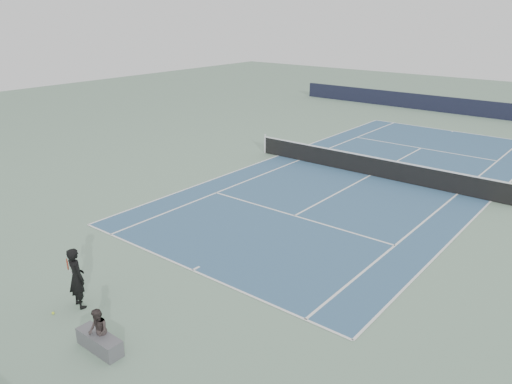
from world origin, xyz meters
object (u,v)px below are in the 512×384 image
Objects in this scene: tennis_net at (371,166)px; spectator_bench at (99,336)px; tennis_player at (77,278)px; tennis_ball at (53,313)px.

tennis_net is 9.57× the size of spectator_bench.
tennis_player is at bearing 159.13° from spectator_bench.
tennis_net is 7.52× the size of tennis_player.
spectator_bench is at bearing -20.87° from tennis_player.
tennis_net is 15.16m from tennis_player.
tennis_ball is 2.22m from spectator_bench.
tennis_ball is at bearing -106.64° from tennis_player.
tennis_ball is (-0.20, -0.68, -0.82)m from tennis_player.
tennis_player reaches higher than spectator_bench.
spectator_bench is at bearing -86.33° from tennis_net.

